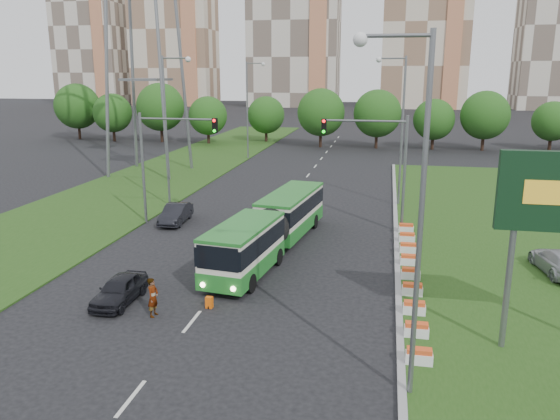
% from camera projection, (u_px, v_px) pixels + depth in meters
% --- Properties ---
extents(ground, '(360.00, 360.00, 0.00)m').
position_uv_depth(ground, '(283.00, 278.00, 29.38)').
color(ground, black).
rests_on(ground, ground).
extents(grass_median, '(14.00, 60.00, 0.15)m').
position_uv_depth(grass_median, '(508.00, 246.00, 34.54)').
color(grass_median, '#214614').
rests_on(grass_median, ground).
extents(median_kerb, '(0.30, 60.00, 0.18)m').
position_uv_depth(median_kerb, '(396.00, 239.00, 35.84)').
color(median_kerb, gray).
rests_on(median_kerb, ground).
extents(left_verge, '(12.00, 110.00, 0.10)m').
position_uv_depth(left_verge, '(158.00, 178.00, 56.50)').
color(left_verge, '#214614').
rests_on(left_verge, ground).
extents(lane_markings, '(0.20, 100.00, 0.01)m').
position_uv_depth(lane_markings, '(292.00, 195.00, 48.96)').
color(lane_markings, silver).
rests_on(lane_markings, ground).
extents(flower_planters, '(1.10, 18.10, 0.60)m').
position_uv_depth(flower_planters, '(411.00, 273.00, 28.78)').
color(flower_planters, white).
rests_on(flower_planters, grass_median).
extents(traffic_mast_median, '(5.76, 0.32, 8.00)m').
position_uv_depth(traffic_mast_median, '(381.00, 155.00, 36.68)').
color(traffic_mast_median, slate).
rests_on(traffic_mast_median, ground).
extents(traffic_mast_left, '(5.76, 0.32, 8.00)m').
position_uv_depth(traffic_mast_left, '(163.00, 151.00, 38.56)').
color(traffic_mast_left, slate).
rests_on(traffic_mast_left, ground).
extents(street_lamps, '(36.00, 60.00, 12.00)m').
position_uv_depth(street_lamps, '(268.00, 142.00, 37.97)').
color(street_lamps, slate).
rests_on(street_lamps, ground).
extents(tree_line, '(120.00, 8.00, 9.00)m').
position_uv_depth(tree_line, '(422.00, 117.00, 78.72)').
color(tree_line, '#1F4D14').
rests_on(tree_line, ground).
extents(apartment_tower_west, '(26.00, 15.00, 48.00)m').
position_uv_depth(apartment_tower_west, '(174.00, 30.00, 178.29)').
color(apartment_tower_west, beige).
rests_on(apartment_tower_west, ground).
extents(apartment_tower_cwest, '(28.00, 15.00, 52.00)m').
position_uv_depth(apartment_tower_cwest, '(294.00, 22.00, 170.34)').
color(apartment_tower_cwest, beige).
rests_on(apartment_tower_cwest, ground).
extents(apartment_tower_ceast, '(25.00, 15.00, 50.00)m').
position_uv_depth(apartment_tower_ceast, '(426.00, 23.00, 163.12)').
color(apartment_tower_ceast, beige).
rests_on(apartment_tower_ceast, ground).
extents(midrise_west, '(22.00, 14.00, 36.00)m').
position_uv_depth(midrise_west, '(91.00, 50.00, 185.36)').
color(midrise_west, beige).
rests_on(midrise_west, ground).
extents(articulated_bus, '(2.44, 15.67, 2.58)m').
position_uv_depth(articulated_bus, '(270.00, 227.00, 33.29)').
color(articulated_bus, beige).
rests_on(articulated_bus, ground).
extents(car_left_near, '(1.56, 3.87, 1.32)m').
position_uv_depth(car_left_near, '(120.00, 290.00, 26.09)').
color(car_left_near, black).
rests_on(car_left_near, ground).
extents(car_left_far, '(1.76, 4.33, 1.40)m').
position_uv_depth(car_left_far, '(176.00, 214.00, 39.93)').
color(car_left_far, black).
rests_on(car_left_far, ground).
extents(car_median, '(2.52, 4.91, 1.36)m').
position_uv_depth(car_median, '(559.00, 261.00, 29.45)').
color(car_median, '#9CA0A5').
rests_on(car_median, grass_median).
extents(pedestrian, '(0.49, 0.70, 1.82)m').
position_uv_depth(pedestrian, '(153.00, 297.00, 24.57)').
color(pedestrian, gray).
rests_on(pedestrian, ground).
extents(shopping_trolley, '(0.32, 0.33, 0.54)m').
position_uv_depth(shopping_trolley, '(209.00, 302.00, 25.58)').
color(shopping_trolley, '#E2580B').
rests_on(shopping_trolley, ground).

